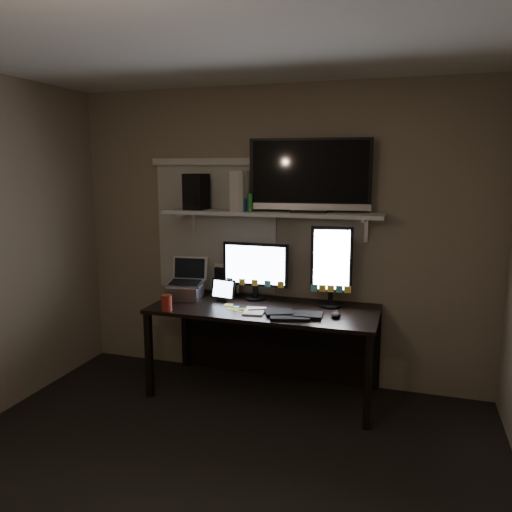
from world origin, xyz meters
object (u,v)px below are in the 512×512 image
at_px(keyboard, 294,314).
at_px(tablet, 224,290).
at_px(mouse, 336,315).
at_px(monitor_portrait, 331,266).
at_px(laptop, 185,280).
at_px(cup, 167,303).
at_px(speaker, 196,192).
at_px(game_console, 244,191).
at_px(monitor_landscape, 255,271).
at_px(tv, 310,176).
at_px(desk, 268,324).

relative_size(keyboard, tablet, 2.05).
bearing_deg(mouse, monitor_portrait, 96.60).
height_order(laptop, cup, laptop).
distance_m(keyboard, speaker, 1.33).
height_order(monitor_portrait, game_console, game_console).
relative_size(mouse, game_console, 0.35).
relative_size(monitor_landscape, speaker, 1.88).
bearing_deg(monitor_landscape, monitor_portrait, -2.88).
xyz_separation_m(cup, game_console, (0.48, 0.49, 0.85)).
bearing_deg(mouse, tv, 120.37).
xyz_separation_m(keyboard, mouse, (0.31, 0.05, 0.01)).
relative_size(desk, cup, 14.74).
bearing_deg(laptop, mouse, -13.85).
bearing_deg(game_console, desk, 5.55).
bearing_deg(laptop, keyboard, -18.83).
relative_size(laptop, game_console, 1.05).
height_order(monitor_landscape, tv, tv).
bearing_deg(mouse, speaker, 156.68).
height_order(tablet, cup, tablet).
xyz_separation_m(keyboard, cup, (-0.98, -0.16, 0.05)).
bearing_deg(tv, game_console, 179.71).
bearing_deg(speaker, keyboard, -17.34).
xyz_separation_m(monitor_landscape, keyboard, (0.42, -0.37, -0.23)).
distance_m(keyboard, laptop, 1.02).
xyz_separation_m(laptop, tv, (1.01, 0.19, 0.87)).
relative_size(tv, game_console, 2.97).
height_order(laptop, tv, tv).
bearing_deg(keyboard, speaker, 146.25).
bearing_deg(tv, desk, -167.34).
height_order(monitor_landscape, speaker, speaker).
xyz_separation_m(laptop, cup, (0.01, -0.35, -0.11)).
relative_size(game_console, speaker, 1.08).
xyz_separation_m(tv, game_console, (-0.53, -0.05, -0.13)).
distance_m(tv, speaker, 0.97).
relative_size(keyboard, game_console, 1.37).
xyz_separation_m(tablet, laptop, (-0.33, -0.04, 0.08)).
xyz_separation_m(monitor_landscape, tablet, (-0.24, -0.14, -0.15)).
xyz_separation_m(tv, speaker, (-0.96, -0.04, -0.14)).
distance_m(desk, keyboard, 0.44).
bearing_deg(cup, monitor_landscape, 43.19).
distance_m(tablet, laptop, 0.34).
xyz_separation_m(monitor_portrait, mouse, (0.09, -0.28, -0.31)).
bearing_deg(laptop, speaker, 62.01).
xyz_separation_m(keyboard, tv, (0.03, 0.38, 1.02)).
height_order(cup, game_console, game_console).
bearing_deg(tablet, game_console, 43.59).
relative_size(mouse, tv, 0.12).
distance_m(tablet, speaker, 0.86).
distance_m(desk, tablet, 0.46).
relative_size(desk, speaker, 6.01).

